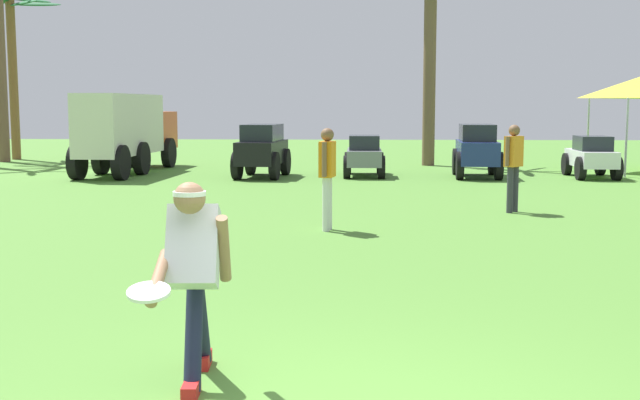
% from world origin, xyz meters
% --- Properties ---
extents(frisbee_thrower, '(0.47, 1.12, 1.41)m').
position_xyz_m(frisbee_thrower, '(-1.00, 0.83, 0.79)').
color(frisbee_thrower, '#191E38').
rests_on(frisbee_thrower, ground_plane).
extents(frisbee_in_flight, '(0.28, 0.28, 0.09)m').
position_xyz_m(frisbee_in_flight, '(-1.17, 0.30, 0.78)').
color(frisbee_in_flight, white).
extents(teammate_near_sideline, '(0.38, 0.42, 1.56)m').
position_xyz_m(teammate_near_sideline, '(2.86, 9.91, 0.94)').
color(teammate_near_sideline, '#33333D').
rests_on(teammate_near_sideline, ground_plane).
extents(teammate_deep, '(0.26, 0.50, 1.56)m').
position_xyz_m(teammate_deep, '(-0.36, 7.69, 0.94)').
color(teammate_deep, silver).
rests_on(teammate_deep, ground_plane).
extents(parked_car_slot_a, '(1.37, 2.43, 1.40)m').
position_xyz_m(parked_car_slot_a, '(-2.43, 16.72, 0.74)').
color(parked_car_slot_a, black).
rests_on(parked_car_slot_a, ground_plane).
extents(parked_car_slot_b, '(1.09, 2.20, 1.10)m').
position_xyz_m(parked_car_slot_b, '(0.27, 17.15, 0.56)').
color(parked_car_slot_b, slate).
rests_on(parked_car_slot_b, ground_plane).
extents(parked_car_slot_c, '(1.29, 2.40, 1.40)m').
position_xyz_m(parked_car_slot_c, '(3.25, 16.97, 0.74)').
color(parked_car_slot_c, navy).
rests_on(parked_car_slot_c, ground_plane).
extents(parked_car_slot_d, '(1.14, 2.22, 1.10)m').
position_xyz_m(parked_car_slot_d, '(6.25, 16.96, 0.56)').
color(parked_car_slot_d, silver).
rests_on(parked_car_slot_d, ground_plane).
extents(box_truck, '(1.66, 5.96, 2.20)m').
position_xyz_m(box_truck, '(-6.37, 17.90, 1.23)').
color(box_truck, '#CC4C19').
rests_on(box_truck, ground_plane).
extents(palm_tree_left_of_centre, '(3.38, 3.07, 5.79)m').
position_xyz_m(palm_tree_left_of_centre, '(-11.91, 23.28, 3.63)').
color(palm_tree_left_of_centre, brown).
rests_on(palm_tree_left_of_centre, ground_plane).
extents(palm_tree_far_right, '(3.22, 3.38, 6.03)m').
position_xyz_m(palm_tree_far_right, '(2.35, 21.11, 3.53)').
color(palm_tree_far_right, brown).
rests_on(palm_tree_far_right, ground_plane).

